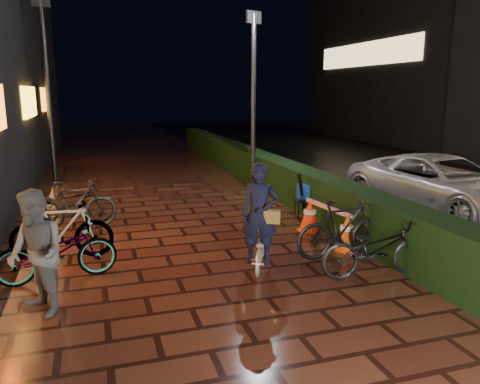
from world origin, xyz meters
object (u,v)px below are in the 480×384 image
object	(u,v)px
bystander_person	(36,253)
van	(442,183)
cyclist	(260,230)
traffic_barrier	(327,223)
cart_assembly	(307,194)

from	to	relation	value
bystander_person	van	size ratio (longest dim) A/B	0.34
cyclist	traffic_barrier	xyz separation A→B (m)	(1.81, 1.06, -0.31)
bystander_person	cyclist	size ratio (longest dim) A/B	0.94
cyclist	traffic_barrier	size ratio (longest dim) A/B	1.03
cyclist	cart_assembly	world-z (taller)	cyclist
van	traffic_barrier	bearing A→B (deg)	-171.37
traffic_barrier	van	bearing A→B (deg)	18.66
cart_assembly	bystander_person	bearing A→B (deg)	-148.45
bystander_person	van	world-z (taller)	bystander_person
van	cart_assembly	distance (m)	3.51
van	cyclist	xyz separation A→B (m)	(-5.62, -2.35, -0.02)
traffic_barrier	cart_assembly	bearing A→B (deg)	78.74
cyclist	cart_assembly	size ratio (longest dim) A/B	1.57
bystander_person	traffic_barrier	size ratio (longest dim) A/B	0.97
van	traffic_barrier	size ratio (longest dim) A/B	2.81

